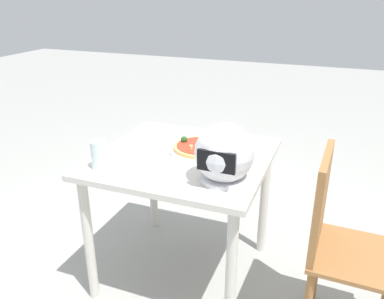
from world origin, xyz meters
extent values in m
plane|color=#9E9E99|center=(0.00, 0.00, 0.00)|extent=(14.00, 14.00, 0.00)
cube|color=beige|center=(0.00, 0.00, 0.72)|extent=(0.87, 0.85, 0.03)
cylinder|color=beige|center=(-0.37, -0.36, 0.35)|extent=(0.05, 0.05, 0.71)
cylinder|color=beige|center=(0.37, -0.36, 0.35)|extent=(0.05, 0.05, 0.71)
cylinder|color=beige|center=(-0.37, 0.36, 0.35)|extent=(0.05, 0.05, 0.71)
cylinder|color=beige|center=(0.37, 0.36, 0.35)|extent=(0.05, 0.05, 0.71)
cylinder|color=white|center=(-0.06, -0.08, 0.74)|extent=(0.33, 0.33, 0.01)
cylinder|color=tan|center=(-0.06, -0.08, 0.76)|extent=(0.29, 0.29, 0.02)
cylinder|color=red|center=(-0.06, -0.08, 0.77)|extent=(0.25, 0.25, 0.00)
sphere|color=#234C1E|center=(-0.09, -0.12, 0.78)|extent=(0.04, 0.04, 0.04)
sphere|color=#234C1E|center=(0.04, -0.10, 0.78)|extent=(0.04, 0.04, 0.04)
sphere|color=#234C1E|center=(-0.10, -0.17, 0.78)|extent=(0.04, 0.04, 0.04)
sphere|color=#234C1E|center=(-0.10, -0.04, 0.78)|extent=(0.04, 0.04, 0.04)
sphere|color=#234C1E|center=(-0.11, -0.15, 0.78)|extent=(0.04, 0.04, 0.04)
cylinder|color=#E0D172|center=(-0.03, -0.03, 0.78)|extent=(0.02, 0.02, 0.02)
cylinder|color=#E0D172|center=(-0.11, -0.15, 0.78)|extent=(0.02, 0.02, 0.01)
cylinder|color=#E0D172|center=(-0.09, -0.01, 0.78)|extent=(0.02, 0.02, 0.02)
sphere|color=silver|center=(-0.28, 0.20, 0.87)|extent=(0.27, 0.27, 0.27)
cylinder|color=silver|center=(-0.28, 0.20, 0.75)|extent=(0.22, 0.22, 0.02)
cube|color=black|center=(-0.28, 0.31, 0.88)|extent=(0.16, 0.02, 0.09)
cylinder|color=silver|center=(0.31, 0.29, 0.81)|extent=(0.07, 0.07, 0.14)
cube|color=#996638|center=(-0.88, 0.13, 0.44)|extent=(0.41, 0.41, 0.02)
cube|color=#996638|center=(-0.70, 0.12, 0.68)|extent=(0.04, 0.38, 0.45)
cylinder|color=#996638|center=(-0.72, -0.05, 0.21)|extent=(0.04, 0.04, 0.43)
camera|label=1|loc=(-0.71, 1.72, 1.54)|focal=36.73mm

